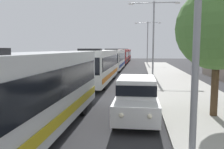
{
  "coord_description": "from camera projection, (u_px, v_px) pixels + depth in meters",
  "views": [
    {
      "loc": [
        2.53,
        2.06,
        3.19
      ],
      "look_at": [
        0.77,
        16.51,
        1.55
      ],
      "focal_mm": 36.7,
      "sensor_mm": 36.0,
      "label": 1
    }
  ],
  "objects": [
    {
      "name": "bus_rear",
      "position": [
        125.0,
        55.0,
        60.57
      ],
      "size": [
        2.58,
        11.69,
        3.21
      ],
      "color": "maroon",
      "rests_on": "ground_plane"
    },
    {
      "name": "bus_middle",
      "position": [
        114.0,
        59.0,
        34.44
      ],
      "size": [
        2.58,
        11.38,
        3.21
      ],
      "color": "silver",
      "rests_on": "ground_plane"
    },
    {
      "name": "box_truck_oncoming",
      "position": [
        113.0,
        54.0,
        60.74
      ],
      "size": [
        2.35,
        8.4,
        3.15
      ],
      "color": "#B7B7BC",
      "rests_on": "ground_plane"
    },
    {
      "name": "bus_second_in_line",
      "position": [
        98.0,
        65.0,
        21.07
      ],
      "size": [
        2.58,
        11.15,
        3.21
      ],
      "color": "silver",
      "rests_on": "ground_plane"
    },
    {
      "name": "bus_fourth_in_line",
      "position": [
        121.0,
        56.0,
        47.43
      ],
      "size": [
        2.58,
        10.63,
        3.21
      ],
      "color": "maroon",
      "rests_on": "ground_plane"
    },
    {
      "name": "streetlamp_far",
      "position": [
        148.0,
        38.0,
        47.87
      ],
      "size": [
        5.42,
        0.28,
        8.66
      ],
      "color": "gray",
      "rests_on": "sidewalk"
    },
    {
      "name": "streetlamp_mid",
      "position": [
        154.0,
        30.0,
        27.02
      ],
      "size": [
        5.91,
        0.28,
        8.6
      ],
      "color": "gray",
      "rests_on": "sidewalk"
    },
    {
      "name": "roadside_tree",
      "position": [
        218.0,
        29.0,
        10.07
      ],
      "size": [
        3.68,
        3.68,
        5.78
      ],
      "color": "#4C3823",
      "rests_on": "sidewalk"
    },
    {
      "name": "bus_lead",
      "position": [
        32.0,
        91.0,
        8.19
      ],
      "size": [
        2.58,
        10.58,
        3.21
      ],
      "color": "silver",
      "rests_on": "ground_plane"
    },
    {
      "name": "white_suv",
      "position": [
        136.0,
        96.0,
        10.41
      ],
      "size": [
        1.86,
        4.51,
        1.9
      ],
      "color": "white",
      "rests_on": "ground_plane"
    }
  ]
}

